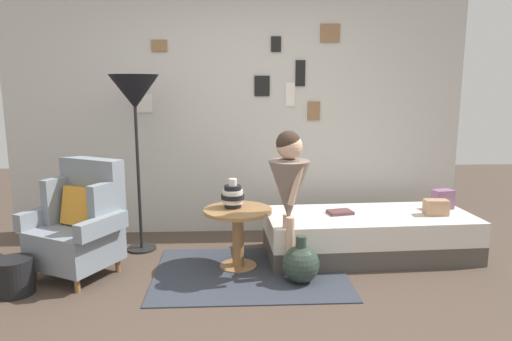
# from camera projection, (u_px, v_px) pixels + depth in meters

# --- Properties ---
(ground_plane) EXTENTS (12.00, 12.00, 0.00)m
(ground_plane) POSITION_uv_depth(u_px,v_px,m) (241.00, 315.00, 3.20)
(ground_plane) COLOR #4C3D33
(gallery_wall) EXTENTS (4.80, 0.12, 2.60)m
(gallery_wall) POSITION_uv_depth(u_px,v_px,m) (237.00, 112.00, 4.88)
(gallery_wall) COLOR beige
(gallery_wall) RESTS_ON ground
(rug) EXTENTS (1.62, 1.18, 0.01)m
(rug) POSITION_uv_depth(u_px,v_px,m) (250.00, 273.00, 3.90)
(rug) COLOR #333842
(rug) RESTS_ON ground
(armchair) EXTENTS (0.90, 0.83, 0.97)m
(armchair) POSITION_uv_depth(u_px,v_px,m) (80.00, 224.00, 3.84)
(armchair) COLOR olive
(armchair) RESTS_ON ground
(daybed) EXTENTS (1.93, 0.89, 0.40)m
(daybed) POSITION_uv_depth(u_px,v_px,m) (368.00, 235.00, 4.30)
(daybed) COLOR #4C4742
(daybed) RESTS_ON ground
(pillow_head) EXTENTS (0.20, 0.15, 0.19)m
(pillow_head) POSITION_uv_depth(u_px,v_px,m) (443.00, 199.00, 4.44)
(pillow_head) COLOR gray
(pillow_head) RESTS_ON daybed
(pillow_mid) EXTENTS (0.22, 0.13, 0.14)m
(pillow_mid) POSITION_uv_depth(u_px,v_px,m) (436.00, 207.00, 4.23)
(pillow_mid) COLOR tan
(pillow_mid) RESTS_ON daybed
(side_table) EXTENTS (0.59, 0.59, 0.53)m
(side_table) POSITION_uv_depth(u_px,v_px,m) (238.00, 225.00, 3.98)
(side_table) COLOR #9E7042
(side_table) RESTS_ON ground
(vase_striped) EXTENTS (0.21, 0.21, 0.26)m
(vase_striped) POSITION_uv_depth(u_px,v_px,m) (233.00, 196.00, 3.99)
(vase_striped) COLOR black
(vase_striped) RESTS_ON side_table
(floor_lamp) EXTENTS (0.46, 0.46, 1.68)m
(floor_lamp) POSITION_uv_depth(u_px,v_px,m) (135.00, 97.00, 4.22)
(floor_lamp) COLOR black
(floor_lamp) RESTS_ON ground
(person_child) EXTENTS (0.34, 0.34, 1.22)m
(person_child) POSITION_uv_depth(u_px,v_px,m) (289.00, 184.00, 3.73)
(person_child) COLOR #D8AD8E
(person_child) RESTS_ON ground
(book_on_daybed) EXTENTS (0.25, 0.20, 0.03)m
(book_on_daybed) POSITION_uv_depth(u_px,v_px,m) (340.00, 212.00, 4.27)
(book_on_daybed) COLOR brown
(book_on_daybed) RESTS_ON daybed
(demijohn_near) EXTENTS (0.31, 0.31, 0.39)m
(demijohn_near) POSITION_uv_depth(u_px,v_px,m) (301.00, 264.00, 3.71)
(demijohn_near) COLOR #2D3D33
(demijohn_near) RESTS_ON ground
(magazine_basket) EXTENTS (0.28, 0.28, 0.28)m
(magazine_basket) POSITION_uv_depth(u_px,v_px,m) (15.00, 277.00, 3.50)
(magazine_basket) COLOR black
(magazine_basket) RESTS_ON ground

